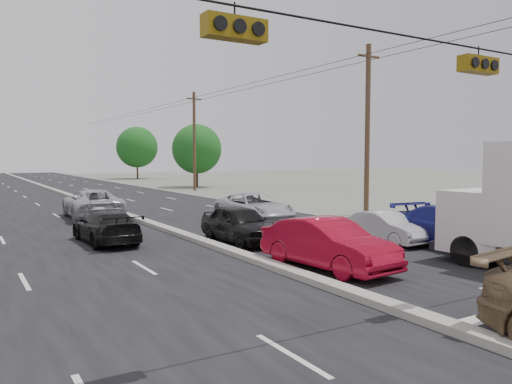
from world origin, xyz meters
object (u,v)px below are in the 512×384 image
utility_pole_right_b (367,129)px  queue_car_d (456,228)px  queue_car_b (386,228)px  oncoming_near (106,227)px  tree_right_mid (197,149)px  tree_right_far (137,147)px  oncoming_far (92,204)px  red_sedan (328,244)px  utility_pole_right_c (194,141)px  queue_car_a (240,224)px  queue_car_c (254,208)px

utility_pole_right_b → queue_car_d: bearing=-116.1°
queue_car_b → oncoming_near: bearing=150.6°
tree_right_mid → queue_car_b: (-8.59, -37.59, -3.72)m
tree_right_far → oncoming_far: (-17.85, -48.30, -4.15)m
red_sedan → oncoming_far: 17.08m
tree_right_far → utility_pole_right_c: bearing=-96.7°
queue_car_a → tree_right_mid: bearing=68.1°
utility_pole_right_c → oncoming_near: utility_pole_right_c is taller
utility_pole_right_c → queue_car_b: (-6.09, -32.59, -4.49)m
tree_right_mid → queue_car_c: tree_right_mid is taller
queue_car_d → queue_car_a: bearing=146.5°
queue_car_a → oncoming_near: size_ratio=0.98×
tree_right_mid → oncoming_far: 28.97m
red_sedan → queue_car_c: size_ratio=0.86×
utility_pole_right_c → queue_car_d: bearing=-97.9°
red_sedan → queue_car_b: red_sedan is taller
utility_pole_right_c → queue_car_d: size_ratio=1.84×
tree_right_mid → oncoming_near: size_ratio=1.58×
tree_right_far → red_sedan: (-14.60, -65.07, -4.18)m
tree_right_far → queue_car_d: bearing=-97.3°
queue_car_b → oncoming_far: (-8.26, 14.29, 0.19)m
queue_car_d → oncoming_near: 13.54m
queue_car_a → oncoming_near: 5.36m
red_sedan → queue_car_c: (3.74, 10.71, -0.02)m
tree_right_mid → tree_right_far: 25.03m
tree_right_mid → oncoming_near: bearing=-119.8°
tree_right_far → queue_car_c: bearing=-101.3°
tree_right_far → oncoming_near: 60.22m
utility_pole_right_b → tree_right_mid: (2.50, 30.00, -0.77)m
queue_car_a → oncoming_far: bearing=105.7°
utility_pole_right_c → queue_car_d: utility_pole_right_c is taller
queue_car_a → queue_car_c: queue_car_c is taller
utility_pole_right_c → oncoming_far: size_ratio=1.71×
queue_car_d → tree_right_mid: bearing=86.8°
queue_car_b → tree_right_far: bearing=82.4°
tree_right_far → queue_car_d: size_ratio=1.50×
oncoming_near → oncoming_far: (1.41, 8.59, 0.15)m
tree_right_mid → queue_car_d: tree_right_mid is taller
queue_car_d → utility_pole_right_b: bearing=71.2°
queue_car_a → queue_car_b: (5.01, -3.04, -0.13)m
utility_pole_right_b → tree_right_far: (3.50, 55.00, -0.15)m
queue_car_a → queue_car_d: size_ratio=0.81×
utility_pole_right_b → queue_car_b: bearing=-128.7°
utility_pole_right_c → red_sedan: 37.04m
utility_pole_right_b → red_sedan: (-11.10, -10.07, -4.33)m
tree_right_mid → queue_car_c: 31.17m
utility_pole_right_c → oncoming_far: bearing=-128.1°
utility_pole_right_c → tree_right_mid: utility_pole_right_c is taller
tree_right_mid → queue_car_b: size_ratio=1.90×
red_sedan → queue_car_a: (0.00, 5.53, -0.03)m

